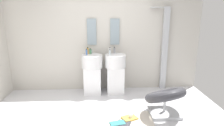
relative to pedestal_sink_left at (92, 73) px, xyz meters
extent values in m
cube|color=silver|center=(0.28, -1.32, -0.54)|extent=(4.80, 3.60, 0.04)
cube|color=beige|center=(0.28, 0.33, 0.78)|extent=(4.80, 0.10, 2.60)
cube|color=white|center=(0.00, 0.00, -0.20)|extent=(0.40, 0.40, 0.65)
cylinder|color=white|center=(0.00, 0.00, 0.28)|extent=(0.49, 0.49, 0.30)
cylinder|color=#B7BABF|center=(0.00, 0.13, 0.48)|extent=(0.02, 0.02, 0.10)
cube|color=white|center=(0.56, 0.00, -0.20)|extent=(0.40, 0.40, 0.65)
cylinder|color=white|center=(0.56, 0.00, 0.28)|extent=(0.49, 0.49, 0.30)
cylinder|color=#B7BABF|center=(0.56, 0.13, 0.48)|extent=(0.02, 0.02, 0.10)
cube|color=#8C9EA8|center=(0.00, 0.26, 0.94)|extent=(0.22, 0.03, 0.62)
cube|color=#8C9EA8|center=(0.56, 0.26, 0.94)|extent=(0.22, 0.03, 0.62)
cube|color=#B7BABF|center=(1.79, 0.21, 0.51)|extent=(0.14, 0.08, 2.05)
cylinder|color=#B7BABF|center=(1.64, 0.19, 1.51)|extent=(0.30, 0.02, 0.02)
cylinder|color=#B7BABF|center=(1.49, 0.16, 1.51)|extent=(0.24, 0.24, 0.02)
cube|color=#B7BABF|center=(1.42, -1.14, -0.49)|extent=(0.56, 0.50, 0.06)
cylinder|color=#B7BABF|center=(1.42, -1.14, -0.32)|extent=(0.05, 0.05, 0.34)
torus|color=#333338|center=(1.42, -1.14, -0.12)|extent=(1.04, 1.05, 0.49)
cube|color=beige|center=(0.61, -1.39, -0.51)|extent=(1.05, 0.76, 0.01)
cube|color=teal|center=(0.49, -1.45, -0.50)|extent=(0.29, 0.20, 0.03)
cube|color=#38383D|center=(0.59, -1.46, -0.50)|extent=(0.29, 0.27, 0.02)
cube|color=gold|center=(0.72, -1.28, -0.50)|extent=(0.32, 0.29, 0.03)
cylinder|color=white|center=(0.75, -1.28, -0.46)|extent=(0.07, 0.07, 0.10)
cylinder|color=#C68C38|center=(-0.10, 0.14, 0.50)|extent=(0.05, 0.05, 0.14)
cylinder|color=black|center=(-0.10, 0.14, 0.58)|extent=(0.03, 0.03, 0.02)
cylinder|color=white|center=(0.43, 0.10, 0.50)|extent=(0.05, 0.05, 0.14)
cylinder|color=black|center=(0.43, 0.10, 0.58)|extent=(0.03, 0.03, 0.02)
cylinder|color=#59996B|center=(-0.04, 0.14, 0.49)|extent=(0.06, 0.06, 0.11)
cylinder|color=black|center=(-0.04, 0.14, 0.55)|extent=(0.03, 0.03, 0.02)
cylinder|color=#99999E|center=(0.54, 0.18, 0.50)|extent=(0.05, 0.05, 0.13)
cylinder|color=black|center=(0.54, 0.18, 0.57)|extent=(0.03, 0.03, 0.02)
cylinder|color=#4C72B7|center=(-0.12, 0.02, 0.49)|extent=(0.04, 0.04, 0.13)
cylinder|color=black|center=(-0.12, 0.02, 0.57)|extent=(0.02, 0.02, 0.02)
cylinder|color=silver|center=(0.42, -0.02, 0.49)|extent=(0.04, 0.04, 0.12)
cylinder|color=black|center=(0.42, -0.02, 0.56)|extent=(0.02, 0.02, 0.02)
camera|label=1|loc=(0.21, -4.55, 1.42)|focal=31.79mm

